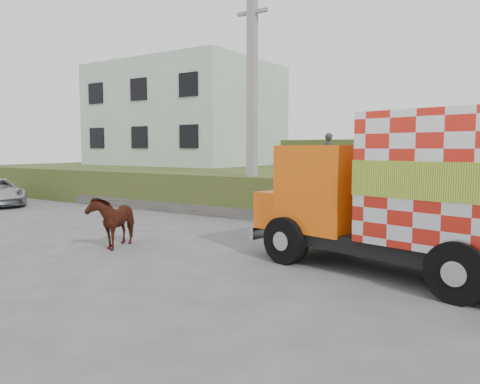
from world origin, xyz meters
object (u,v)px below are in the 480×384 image
Objects in this scene: cargo_truck at (441,195)px; pedestrian at (329,155)px; cow at (113,221)px; utility_pole at (252,103)px.

cargo_truck is 7.94m from pedestrian.
cargo_truck is 7.70m from cow.
cargo_truck reaches higher than cow.
pedestrian is at bearing 140.49° from cargo_truck.
cow is at bearing -93.31° from utility_pole.
pedestrian is at bearing 48.63° from cow.
cow is 1.03× the size of pedestrian.
cow is at bearing -157.82° from cargo_truck.
cow is (-0.35, -6.12, -3.41)m from utility_pole.
cargo_truck is at bearing -34.15° from utility_pole.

